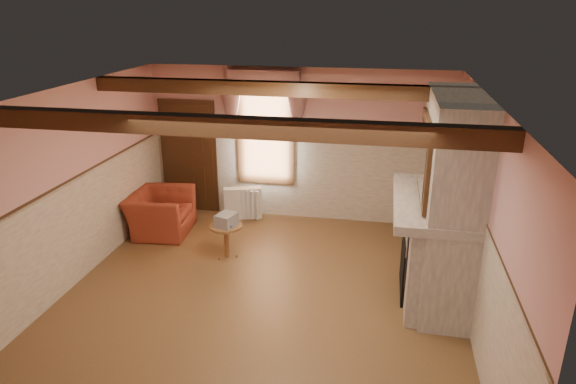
% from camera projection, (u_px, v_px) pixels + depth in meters
% --- Properties ---
extents(floor, '(5.50, 6.00, 0.01)m').
position_uv_depth(floor, '(260.00, 298.00, 7.10)').
color(floor, brown).
rests_on(floor, ground).
extents(ceiling, '(5.50, 6.00, 0.01)m').
position_uv_depth(ceiling, '(256.00, 96.00, 6.13)').
color(ceiling, silver).
rests_on(ceiling, wall_back).
extents(wall_back, '(5.50, 0.02, 2.80)m').
position_uv_depth(wall_back, '(298.00, 145.00, 9.38)').
color(wall_back, '#D89896').
rests_on(wall_back, floor).
extents(wall_front, '(5.50, 0.02, 2.80)m').
position_uv_depth(wall_front, '(162.00, 349.00, 3.85)').
color(wall_front, '#D89896').
rests_on(wall_front, floor).
extents(wall_left, '(0.02, 6.00, 2.80)m').
position_uv_depth(wall_left, '(66.00, 191.00, 7.11)').
color(wall_left, '#D89896').
rests_on(wall_left, floor).
extents(wall_right, '(0.02, 6.00, 2.80)m').
position_uv_depth(wall_right, '(481.00, 221.00, 6.13)').
color(wall_right, '#D89896').
rests_on(wall_right, floor).
extents(wainscot, '(5.50, 6.00, 1.50)m').
position_uv_depth(wainscot, '(259.00, 250.00, 6.84)').
color(wainscot, beige).
rests_on(wainscot, floor).
extents(chair_rail, '(5.50, 6.00, 0.08)m').
position_uv_depth(chair_rail, '(258.00, 197.00, 6.58)').
color(chair_rail, black).
rests_on(chair_rail, wainscot).
extents(firebox, '(0.20, 0.95, 0.90)m').
position_uv_depth(firebox, '(409.00, 262.00, 7.14)').
color(firebox, black).
rests_on(firebox, floor).
extents(armchair, '(1.08, 1.21, 0.73)m').
position_uv_depth(armchair, '(161.00, 213.00, 9.05)').
color(armchair, maroon).
rests_on(armchair, floor).
extents(side_table, '(0.56, 0.56, 0.55)m').
position_uv_depth(side_table, '(226.00, 241.00, 8.18)').
color(side_table, brown).
rests_on(side_table, floor).
extents(book_stack, '(0.34, 0.38, 0.20)m').
position_uv_depth(book_stack, '(226.00, 220.00, 8.03)').
color(book_stack, '#B7AD8C').
rests_on(book_stack, side_table).
extents(radiator, '(0.72, 0.38, 0.60)m').
position_uv_depth(radiator, '(243.00, 203.00, 9.66)').
color(radiator, silver).
rests_on(radiator, floor).
extents(bowl, '(0.37, 0.37, 0.09)m').
position_uv_depth(bowl, '(436.00, 201.00, 6.54)').
color(bowl, brown).
rests_on(bowl, mantel).
extents(mantel_clock, '(0.14, 0.24, 0.20)m').
position_uv_depth(mantel_clock, '(431.00, 173.00, 7.47)').
color(mantel_clock, black).
rests_on(mantel_clock, mantel).
extents(oil_lamp, '(0.11, 0.11, 0.28)m').
position_uv_depth(oil_lamp, '(434.00, 180.00, 7.03)').
color(oil_lamp, gold).
rests_on(oil_lamp, mantel).
extents(candle_red, '(0.06, 0.06, 0.16)m').
position_uv_depth(candle_red, '(440.00, 216.00, 6.01)').
color(candle_red, '#AD2715').
rests_on(candle_red, mantel).
extents(jar_yellow, '(0.06, 0.06, 0.12)m').
position_uv_depth(jar_yellow, '(438.00, 211.00, 6.20)').
color(jar_yellow, gold).
rests_on(jar_yellow, mantel).
extents(fireplace, '(0.85, 2.00, 2.80)m').
position_uv_depth(fireplace, '(448.00, 201.00, 6.74)').
color(fireplace, gray).
rests_on(fireplace, floor).
extents(mantel, '(1.05, 2.05, 0.12)m').
position_uv_depth(mantel, '(434.00, 203.00, 6.79)').
color(mantel, gray).
rests_on(mantel, fireplace).
extents(overmantel_mirror, '(0.06, 1.44, 1.04)m').
position_uv_depth(overmantel_mirror, '(424.00, 158.00, 6.61)').
color(overmantel_mirror, silver).
rests_on(overmantel_mirror, fireplace).
extents(door, '(1.10, 0.10, 2.10)m').
position_uv_depth(door, '(189.00, 158.00, 9.82)').
color(door, black).
rests_on(door, floor).
extents(window, '(1.06, 0.08, 2.02)m').
position_uv_depth(window, '(266.00, 131.00, 9.37)').
color(window, white).
rests_on(window, wall_back).
extents(window_drapes, '(1.30, 0.14, 1.40)m').
position_uv_depth(window_drapes, '(264.00, 99.00, 9.08)').
color(window_drapes, gray).
rests_on(window_drapes, wall_back).
extents(ceiling_beam_front, '(5.50, 0.18, 0.20)m').
position_uv_depth(ceiling_beam_front, '(226.00, 126.00, 5.06)').
color(ceiling_beam_front, black).
rests_on(ceiling_beam_front, ceiling).
extents(ceiling_beam_back, '(5.50, 0.18, 0.20)m').
position_uv_depth(ceiling_beam_back, '(277.00, 89.00, 7.27)').
color(ceiling_beam_back, black).
rests_on(ceiling_beam_back, ceiling).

